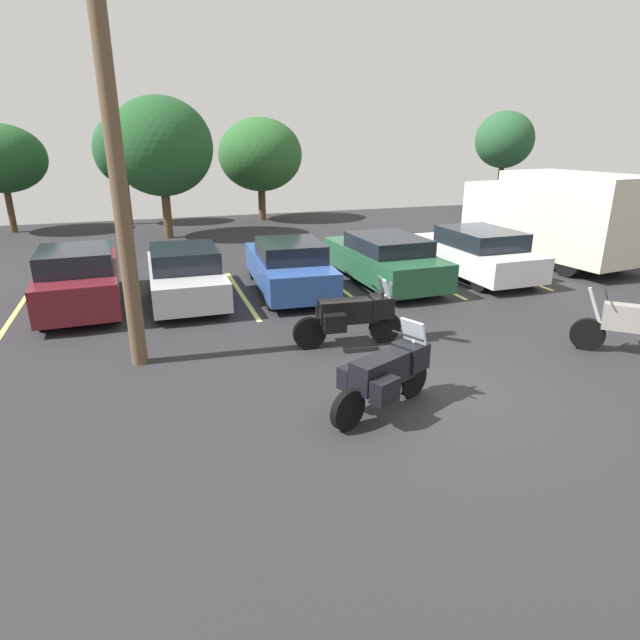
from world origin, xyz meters
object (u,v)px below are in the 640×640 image
Objects in this scene: motorcycle_second at (352,315)px; utility_pole at (116,162)px; car_maroon at (79,278)px; car_blue at (289,266)px; motorcycle_third at (635,327)px; car_silver at (185,274)px; car_green at (384,259)px; box_truck at (553,215)px; motorcycle_touring at (386,373)px; car_white at (475,253)px.

motorcycle_second is 0.32× the size of utility_pole.
car_maroon is at bearing 108.14° from utility_pole.
car_blue is (-0.18, 4.36, 0.04)m from motorcycle_second.
utility_pole is at bearing 163.78° from motorcycle_third.
car_silver is at bearing 72.57° from utility_pole.
car_green is 6.61m from box_truck.
car_green is (2.89, -0.01, 0.01)m from car_blue.
motorcycle_touring is at bearing -70.82° from car_silver.
box_truck is at bearing 1.97° from car_maroon.
car_green is at bearing 58.05° from motorcycle_second.
car_maroon is 5.39m from car_blue.
motorcycle_third is at bearing -32.58° from car_maroon.
utility_pole reaches higher than car_blue.
car_silver is at bearing 124.22° from motorcycle_second.
box_truck is (9.41, 0.69, 0.89)m from car_blue.
motorcycle_second is 1.27× the size of motorcycle_third.
car_white reaches higher than motorcycle_second.
utility_pole is (-9.91, -3.72, 2.99)m from car_white.
box_truck is at bearing 14.11° from car_white.
car_maroon is 2.59m from car_silver.
car_blue is at bearing -0.66° from car_silver.
box_truck reaches higher than car_green.
box_truck is at bearing 28.68° from motorcycle_second.
motorcycle_third is 10.17m from utility_pole.
car_green is at bearing -173.86° from box_truck.
car_white is (8.68, -0.23, 0.04)m from car_silver.
car_silver is 2.80m from car_blue.
car_silver is at bearing 178.50° from car_white.
motorcycle_third is at bearing -95.48° from car_white.
car_maroon is at bearing 147.42° from motorcycle_third.
motorcycle_third is 0.39× the size of car_white.
motorcycle_touring is 7.11m from car_blue.
car_silver is at bearing -3.38° from car_maroon.
utility_pole is (-9.30, 2.70, 3.12)m from motorcycle_third.
car_maroon is 0.63× the size of utility_pole.
motorcycle_touring is 0.28× the size of utility_pole.
car_white is 0.74× the size of box_truck.
car_green is at bearing 65.64° from motorcycle_touring.
car_maroon reaches higher than motorcycle_second.
car_green is (3.21, 7.10, 0.06)m from motorcycle_touring.
car_blue is 5.88m from car_white.
car_maroon is 14.83m from box_truck.
car_silver is (-8.06, 6.65, 0.08)m from motorcycle_third.
box_truck is at bearing 4.22° from car_blue.
box_truck is (6.52, 0.70, 0.88)m from car_green.
car_silver reaches higher than motorcycle_third.
motorcycle_second is 5.12m from car_green.
car_white is at bearing 84.52° from motorcycle_third.
box_truck is (12.21, 0.66, 0.90)m from car_silver.
car_maroon is 0.97× the size of car_blue.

